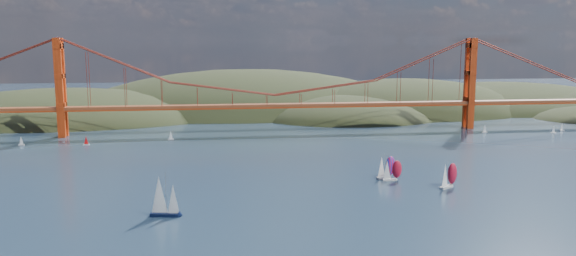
# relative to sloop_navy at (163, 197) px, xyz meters

# --- Properties ---
(ground) EXTENTS (1200.00, 1200.00, 0.00)m
(ground) POSITION_rel_sloop_navy_xyz_m (51.95, -24.47, -6.17)
(ground) COLOR black
(ground) RESTS_ON ground
(headlands) EXTENTS (725.00, 225.00, 96.00)m
(headlands) POSITION_rel_sloop_navy_xyz_m (96.90, 253.82, -18.63)
(headlands) COLOR black
(headlands) RESTS_ON ground
(bridge) EXTENTS (552.00, 12.00, 55.00)m
(bridge) POSITION_rel_sloop_navy_xyz_m (50.20, 155.53, 26.06)
(bridge) COLOR brown
(bridge) RESTS_ON ground
(sloop_navy) EXTENTS (9.33, 5.82, 13.98)m
(sloop_navy) POSITION_rel_sloop_navy_xyz_m (0.00, 0.00, 0.00)
(sloop_navy) COLOR black
(sloop_navy) RESTS_ON ground
(racer_0) EXTENTS (7.71, 3.15, 8.85)m
(racer_0) POSITION_rel_sloop_navy_xyz_m (83.53, 33.97, -1.99)
(racer_0) COLOR silver
(racer_0) RESTS_ON ground
(racer_1) EXTENTS (8.84, 7.21, 10.12)m
(racer_1) POSITION_rel_sloop_navy_xyz_m (100.77, 20.83, -1.39)
(racer_1) COLOR silver
(racer_1) RESTS_ON ground
(racer_rwb) EXTENTS (8.65, 5.47, 9.68)m
(racer_rwb) POSITION_rel_sloop_navy_xyz_m (82.44, 38.02, -1.60)
(racer_rwb) COLOR silver
(racer_rwb) RESTS_ON ground
(distant_boat_1) EXTENTS (3.00, 2.00, 4.70)m
(distant_boat_1) POSITION_rel_sloop_navy_xyz_m (-82.93, 131.03, -3.76)
(distant_boat_1) COLOR silver
(distant_boat_1) RESTS_ON ground
(distant_boat_2) EXTENTS (3.00, 2.00, 4.70)m
(distant_boat_2) POSITION_rel_sloop_navy_xyz_m (-49.80, 127.22, -3.76)
(distant_boat_2) COLOR silver
(distant_boat_2) RESTS_ON ground
(distant_boat_3) EXTENTS (3.00, 2.00, 4.70)m
(distant_boat_3) POSITION_rel_sloop_navy_xyz_m (-7.49, 137.74, -3.76)
(distant_boat_3) COLOR silver
(distant_boat_3) RESTS_ON ground
(distant_boat_4) EXTENTS (3.00, 2.00, 4.70)m
(distant_boat_4) POSITION_rel_sloop_navy_xyz_m (173.99, 137.39, -3.76)
(distant_boat_4) COLOR silver
(distant_boat_4) RESTS_ON ground
(distant_boat_5) EXTENTS (3.00, 2.00, 4.70)m
(distant_boat_5) POSITION_rel_sloop_navy_xyz_m (212.59, 129.44, -3.76)
(distant_boat_5) COLOR silver
(distant_boat_5) RESTS_ON ground
(distant_boat_6) EXTENTS (3.00, 2.00, 4.70)m
(distant_boat_6) POSITION_rel_sloop_navy_xyz_m (222.80, 136.91, -3.76)
(distant_boat_6) COLOR silver
(distant_boat_6) RESTS_ON ground
(gull) EXTENTS (0.90, 0.25, 0.17)m
(gull) POSITION_rel_sloop_navy_xyz_m (-30.80, 10.11, 15.96)
(gull) COLOR white
(gull) RESTS_ON ground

